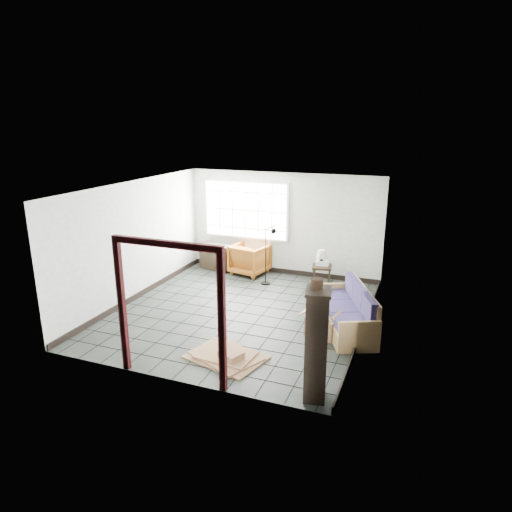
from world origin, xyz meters
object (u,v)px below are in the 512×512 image
at_px(armchair, 250,258).
at_px(futon_sofa, 349,314).
at_px(side_table, 322,269).
at_px(tall_shelf, 316,344).

bearing_deg(armchair, futon_sofa, 153.51).
bearing_deg(futon_sofa, side_table, 91.41).
relative_size(futon_sofa, tall_shelf, 1.26).
bearing_deg(armchair, side_table, -174.05).
distance_m(side_table, tall_shelf, 4.71).
xyz_separation_m(futon_sofa, tall_shelf, (-0.06, -2.42, 0.53)).
height_order(armchair, tall_shelf, tall_shelf).
distance_m(armchair, tall_shelf, 5.63).
relative_size(armchair, side_table, 1.63).
relative_size(futon_sofa, armchair, 2.40).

